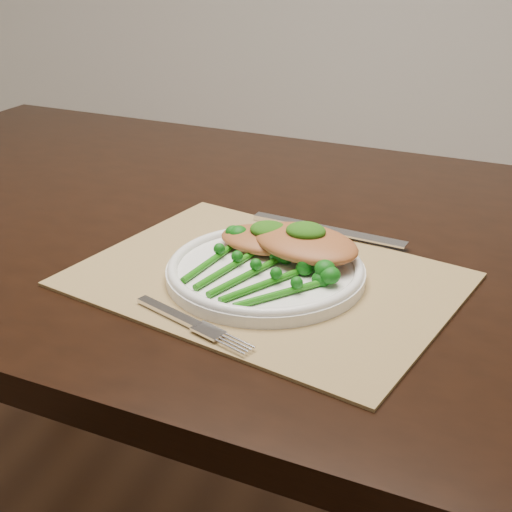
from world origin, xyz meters
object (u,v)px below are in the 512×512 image
(dinner_plate, at_px, (266,270))
(broccolini_bundle, at_px, (245,276))
(placemat, at_px, (265,279))
(dining_table, at_px, (241,422))
(chicken_fillet_left, at_px, (264,240))

(dinner_plate, relative_size, broccolini_bundle, 1.18)
(broccolini_bundle, bearing_deg, placemat, 97.32)
(dining_table, bearing_deg, placemat, -54.21)
(dining_table, distance_m, placemat, 0.42)
(dinner_plate, relative_size, chicken_fillet_left, 2.09)
(chicken_fillet_left, bearing_deg, dinner_plate, -61.30)
(dinner_plate, distance_m, broccolini_bundle, 0.04)
(placemat, relative_size, chicken_fillet_left, 3.83)
(dining_table, relative_size, dinner_plate, 6.87)
(dining_table, bearing_deg, broccolini_bundle, -61.87)
(dining_table, relative_size, placemat, 3.75)
(dinner_plate, bearing_deg, chicken_fillet_left, 110.22)
(placemat, height_order, dinner_plate, dinner_plate)
(dining_table, height_order, chicken_fillet_left, chicken_fillet_left)
(placemat, height_order, chicken_fillet_left, chicken_fillet_left)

